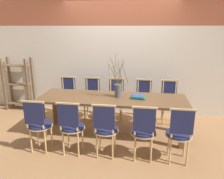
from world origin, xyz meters
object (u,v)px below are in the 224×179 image
Objects in this scene: chair_near_center at (105,127)px; chair_far_center at (116,98)px; dining_table at (112,103)px; book_stack at (138,97)px; vase_centerpiece at (118,89)px; shelving_rack at (19,84)px.

chair_far_center is (-0.03, 1.45, 0.00)m from chair_near_center.
chair_near_center is (0.01, -0.72, -0.14)m from dining_table.
vase_centerpiece is at bearing 177.01° from book_stack.
chair_far_center is 0.78m from vase_centerpiece.
chair_far_center is 1.14× the size of vase_centerpiece.
dining_table is at bearing 90.43° from chair_near_center.
vase_centerpiece reaches higher than dining_table.
book_stack is 0.21× the size of shelving_rack.
vase_centerpiece is (0.13, -0.67, 0.38)m from chair_far_center.
vase_centerpiece is at bearing 28.83° from dining_table.
shelving_rack is at bearing 144.37° from chair_near_center.
vase_centerpiece is 0.38m from book_stack.
chair_near_center reaches higher than dining_table.
chair_near_center is at bearing -35.63° from shelving_rack.
shelving_rack reaches higher than chair_near_center.
dining_table is 2.95× the size of chair_near_center.
chair_far_center reaches higher than dining_table.
book_stack is (0.36, -0.02, -0.12)m from vase_centerpiece.
shelving_rack is (-2.53, 0.97, -0.25)m from vase_centerpiece.
shelving_rack is (-2.43, 1.02, -0.01)m from dining_table.
chair_far_center is (-0.03, 0.72, -0.14)m from dining_table.
chair_far_center is at bearing 125.45° from book_stack.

